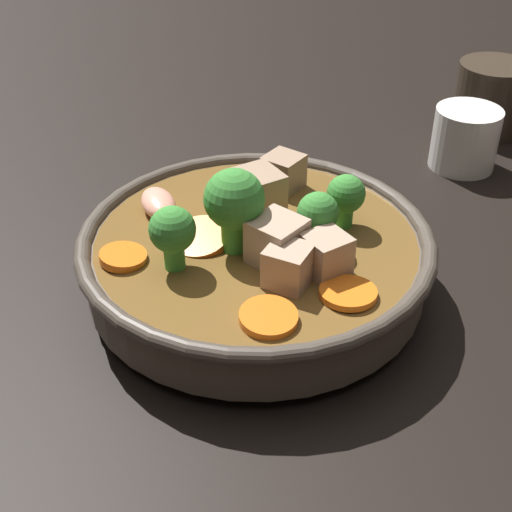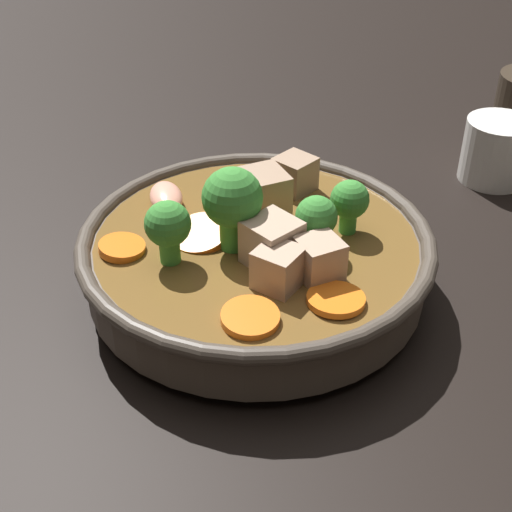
# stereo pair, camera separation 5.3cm
# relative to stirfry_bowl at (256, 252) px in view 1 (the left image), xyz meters

# --- Properties ---
(ground_plane) EXTENTS (3.00, 3.00, 0.00)m
(ground_plane) POSITION_rel_stirfry_bowl_xyz_m (-0.00, 0.00, -0.04)
(ground_plane) COLOR black
(stirfry_bowl) EXTENTS (0.26, 0.26, 0.11)m
(stirfry_bowl) POSITION_rel_stirfry_bowl_xyz_m (0.00, 0.00, 0.00)
(stirfry_bowl) COLOR #51473D
(stirfry_bowl) RESTS_ON ground_plane
(tea_cup) EXTENTS (0.06, 0.06, 0.06)m
(tea_cup) POSITION_rel_stirfry_bowl_xyz_m (-0.04, 0.29, -0.01)
(tea_cup) COLOR white
(tea_cup) RESTS_ON ground_plane
(dark_mug) EXTENTS (0.10, 0.08, 0.07)m
(dark_mug) POSITION_rel_stirfry_bowl_xyz_m (-0.08, 0.38, 0.00)
(dark_mug) COLOR #33281E
(dark_mug) RESTS_ON ground_plane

